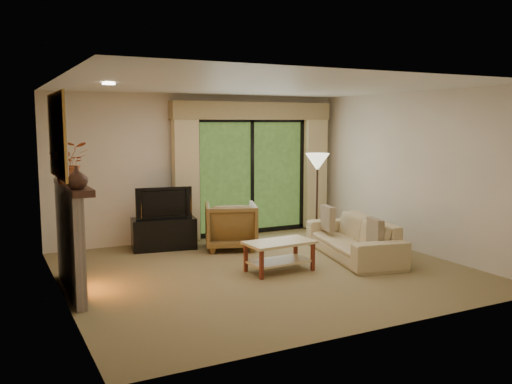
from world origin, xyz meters
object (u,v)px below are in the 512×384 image
armchair (231,226)px  sofa (353,238)px  media_console (164,234)px  coffee_table (279,256)px

armchair → sofa: (1.49, -1.40, -0.08)m
media_console → sofa: bearing=-27.8°
sofa → coffee_table: bearing=-69.2°
sofa → media_console: bearing=-114.0°
coffee_table → media_console: bearing=113.5°
armchair → media_console: bearing=-4.9°
sofa → coffee_table: 1.47m
armchair → coffee_table: bearing=111.5°
media_console → armchair: bearing=-16.0°
media_console → coffee_table: (1.05, -2.07, -0.04)m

